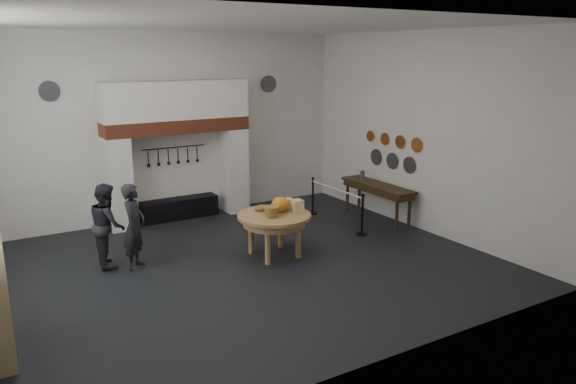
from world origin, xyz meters
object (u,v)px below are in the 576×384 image
visitor_near (134,226)px  barrier_post_far (313,197)px  work_table (274,216)px  side_table (378,185)px  iron_range (180,208)px  visitor_far (107,225)px  barrier_post_near (362,216)px

visitor_near → barrier_post_far: 5.12m
work_table → side_table: (3.41, 0.88, 0.03)m
iron_range → side_table: bearing=-32.8°
visitor_far → side_table: 6.40m
barrier_post_far → visitor_far: bearing=-170.2°
side_table → iron_range: bearing=147.2°
barrier_post_near → barrier_post_far: same height
visitor_near → visitor_far: size_ratio=1.02×
visitor_near → iron_range: bearing=-2.0°
visitor_far → side_table: (6.39, -0.33, 0.06)m
iron_range → side_table: (4.10, -2.64, 0.62)m
visitor_far → side_table: bearing=-87.9°
iron_range → visitor_near: (-1.89, -2.71, 0.58)m
side_table → barrier_post_far: size_ratio=2.44×
visitor_far → barrier_post_far: (5.33, 0.92, -0.36)m
work_table → side_table: side_table is taller
work_table → visitor_far: size_ratio=0.91×
visitor_far → barrier_post_far: 5.43m
work_table → visitor_far: 3.22m
visitor_near → barrier_post_near: (4.93, -0.68, -0.38)m
work_table → side_table: 3.52m
visitor_near → visitor_far: (-0.40, 0.40, -0.02)m
iron_range → barrier_post_far: 3.35m
side_table → barrier_post_far: 1.69m
iron_range → barrier_post_far: (3.04, -1.39, 0.20)m
work_table → barrier_post_near: size_ratio=1.64×
iron_range → barrier_post_far: barrier_post_far is taller
work_table → barrier_post_near: (2.35, 0.13, -0.39)m
visitor_near → barrier_post_near: visitor_near is taller
iron_range → barrier_post_near: bearing=-48.1°
barrier_post_far → work_table: bearing=-137.8°
work_table → barrier_post_near: bearing=3.3°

